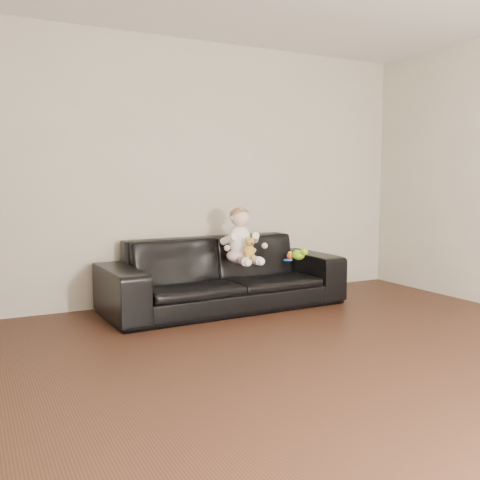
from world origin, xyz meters
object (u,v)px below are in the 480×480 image
baby (241,239)px  teddy_bear (250,248)px  sofa (224,273)px  toy_blue_disc (288,260)px  toy_green (298,255)px  toy_rattle (290,256)px

baby → teddy_bear: 0.17m
sofa → baby: (0.12, -0.12, 0.34)m
sofa → toy_blue_disc: (0.61, -0.17, 0.11)m
toy_green → toy_blue_disc: 0.12m
teddy_bear → toy_rattle: bearing=10.4°
sofa → toy_rattle: bearing=-12.1°
sofa → toy_green: bearing=-16.7°
toy_rattle → teddy_bear: bearing=-163.0°
baby → toy_green: baby is taller
toy_green → toy_blue_disc: toy_green is taller
baby → toy_rattle: baby is taller
teddy_bear → baby: bearing=87.0°
sofa → toy_green: 0.76m
baby → toy_rattle: bearing=6.7°
baby → toy_rattle: 0.59m
sofa → toy_rattle: (0.67, -0.12, 0.14)m
sofa → toy_blue_disc: 0.64m
baby → sofa: bearing=138.6°
teddy_bear → toy_blue_disc: teddy_bear is taller
teddy_bear → toy_blue_disc: size_ratio=2.22×
teddy_bear → toy_rattle: size_ratio=2.77×
baby → teddy_bear: (0.01, -0.16, -0.07)m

